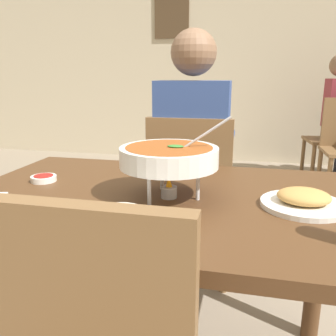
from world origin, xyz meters
name	(u,v)px	position (x,y,z in m)	size (l,w,h in m)	color
cafe_rear_partition	(230,43)	(0.00, 3.69, 1.50)	(10.00, 0.10, 3.00)	beige
picture_frame_hung	(172,15)	(-0.74, 3.63, 1.84)	(0.44, 0.03, 0.56)	#4C3823
dining_table_main	(158,225)	(0.00, 0.00, 0.62)	(1.27, 0.84, 0.72)	#51331C
chair_diner_main	(191,190)	(0.00, 0.71, 0.51)	(0.44, 0.44, 0.90)	brown
diner_main	(193,145)	(0.00, 0.74, 0.75)	(0.40, 0.45, 1.31)	#2D2D38
curry_bowl	(169,157)	(0.04, -0.02, 0.85)	(0.33, 0.30, 0.26)	silver
rice_plate	(121,219)	(-0.03, -0.26, 0.74)	(0.24, 0.24, 0.06)	white
appetizer_plate	(303,201)	(0.44, -0.02, 0.74)	(0.24, 0.24, 0.06)	white
sauce_dish	(44,178)	(-0.44, 0.05, 0.73)	(0.09, 0.09, 0.02)	white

